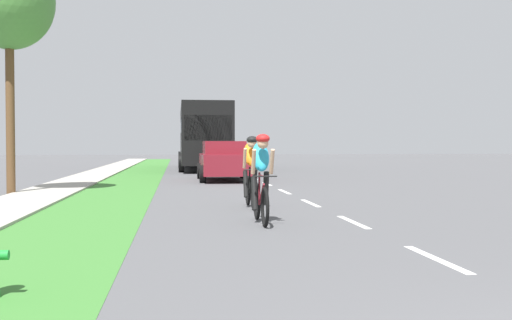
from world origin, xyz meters
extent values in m
plane|color=#4C4C4F|center=(0.00, 20.00, 0.00)|extent=(120.00, 120.00, 0.00)
cube|color=#38722D|center=(-4.88, 20.00, 0.00)|extent=(2.21, 70.00, 0.01)
cube|color=#9E998E|center=(-6.85, 20.00, 0.00)|extent=(1.73, 70.00, 0.10)
cube|color=white|center=(0.00, 4.75, 0.00)|extent=(0.12, 1.80, 0.01)
cube|color=white|center=(0.00, 8.25, 0.00)|extent=(0.12, 1.80, 0.01)
cube|color=white|center=(0.00, 11.75, 0.00)|extent=(0.12, 1.80, 0.01)
cube|color=white|center=(0.00, 15.25, 0.00)|extent=(0.12, 1.80, 0.01)
cube|color=white|center=(0.00, 18.75, 0.00)|extent=(0.12, 1.80, 0.01)
cube|color=white|center=(0.00, 22.25, 0.00)|extent=(0.12, 1.80, 0.01)
cube|color=white|center=(0.00, 25.75, 0.00)|extent=(0.12, 1.80, 0.01)
cube|color=white|center=(0.00, 29.25, 0.00)|extent=(0.12, 1.80, 0.01)
cube|color=white|center=(0.00, 32.75, 0.00)|extent=(0.12, 1.80, 0.01)
cube|color=white|center=(0.00, 36.25, 0.00)|extent=(0.12, 1.80, 0.01)
cube|color=white|center=(0.00, 39.75, 0.00)|extent=(0.12, 1.80, 0.01)
cube|color=white|center=(0.00, 43.25, 0.00)|extent=(0.12, 1.80, 0.01)
cube|color=white|center=(0.00, 46.75, 0.00)|extent=(0.12, 1.80, 0.01)
cube|color=white|center=(0.00, 50.25, 0.00)|extent=(0.12, 1.80, 0.01)
cylinder|color=#1E8C33|center=(-4.72, 3.50, 0.39)|extent=(0.12, 0.09, 0.09)
torus|color=black|center=(-1.67, 8.84, 0.34)|extent=(0.06, 0.68, 0.68)
torus|color=black|center=(-1.67, 7.80, 0.34)|extent=(0.06, 0.68, 0.68)
cylinder|color=maroon|center=(-1.67, 8.22, 0.52)|extent=(0.04, 0.59, 0.43)
cylinder|color=maroon|center=(-1.67, 8.50, 0.62)|extent=(0.04, 0.04, 0.55)
cylinder|color=maroon|center=(-1.67, 8.27, 0.85)|extent=(0.03, 0.55, 0.03)
cylinder|color=black|center=(-1.67, 7.82, 0.86)|extent=(0.42, 0.02, 0.02)
ellipsoid|color=#26A5CC|center=(-1.67, 8.34, 1.18)|extent=(0.30, 0.54, 0.63)
sphere|color=tan|center=(-1.67, 8.06, 1.42)|extent=(0.20, 0.20, 0.20)
ellipsoid|color=red|center=(-1.67, 8.06, 1.50)|extent=(0.24, 0.28, 0.16)
cylinder|color=tan|center=(-1.83, 8.06, 1.10)|extent=(0.07, 0.26, 0.45)
cylinder|color=tan|center=(-1.51, 8.06, 1.10)|extent=(0.07, 0.26, 0.45)
cylinder|color=black|center=(-1.77, 8.42, 0.52)|extent=(0.10, 0.30, 0.60)
cylinder|color=black|center=(-1.57, 8.37, 0.62)|extent=(0.10, 0.25, 0.61)
torus|color=black|center=(-1.53, 11.44, 0.34)|extent=(0.06, 0.68, 0.68)
torus|color=black|center=(-1.53, 10.40, 0.34)|extent=(0.06, 0.68, 0.68)
cylinder|color=black|center=(-1.53, 10.82, 0.52)|extent=(0.04, 0.59, 0.43)
cylinder|color=black|center=(-1.53, 11.10, 0.62)|extent=(0.04, 0.04, 0.55)
cylinder|color=black|center=(-1.53, 10.87, 0.85)|extent=(0.03, 0.55, 0.03)
cylinder|color=black|center=(-1.53, 10.42, 0.86)|extent=(0.42, 0.02, 0.02)
ellipsoid|color=orange|center=(-1.53, 10.94, 1.18)|extent=(0.30, 0.54, 0.63)
sphere|color=tan|center=(-1.53, 10.66, 1.42)|extent=(0.20, 0.20, 0.20)
ellipsoid|color=black|center=(-1.53, 10.66, 1.50)|extent=(0.24, 0.28, 0.16)
cylinder|color=tan|center=(-1.69, 10.66, 1.10)|extent=(0.07, 0.26, 0.45)
cylinder|color=tan|center=(-1.37, 10.66, 1.10)|extent=(0.07, 0.26, 0.45)
cylinder|color=black|center=(-1.63, 11.02, 0.52)|extent=(0.10, 0.30, 0.60)
cylinder|color=black|center=(-1.43, 10.97, 0.62)|extent=(0.10, 0.25, 0.61)
cube|color=maroon|center=(-1.35, 20.99, 0.64)|extent=(1.76, 4.30, 0.76)
cube|color=maroon|center=(-1.35, 21.14, 1.26)|extent=(1.55, 2.24, 0.52)
cube|color=#1E2833|center=(-1.35, 20.17, 1.24)|extent=(1.44, 0.08, 0.44)
cylinder|color=black|center=(-2.23, 19.65, 0.32)|extent=(0.22, 0.64, 0.64)
cylinder|color=black|center=(-0.47, 19.65, 0.32)|extent=(0.22, 0.64, 0.64)
cylinder|color=black|center=(-2.23, 22.32, 0.32)|extent=(0.22, 0.64, 0.64)
cylinder|color=black|center=(-0.47, 22.32, 0.32)|extent=(0.22, 0.64, 0.64)
cube|color=black|center=(-1.70, 31.85, 1.93)|extent=(2.50, 11.60, 3.10)
cube|color=#1E2833|center=(-1.70, 31.85, 2.33)|extent=(2.52, 10.67, 0.64)
cube|color=#1E2833|center=(-1.70, 26.08, 2.18)|extent=(2.25, 0.06, 1.20)
cylinder|color=black|center=(-2.95, 28.08, 0.48)|extent=(0.28, 0.96, 0.96)
cylinder|color=black|center=(-0.45, 28.08, 0.48)|extent=(0.28, 0.96, 0.96)
cylinder|color=black|center=(-2.95, 35.04, 0.48)|extent=(0.28, 0.96, 0.96)
cylinder|color=black|center=(-0.45, 35.04, 0.48)|extent=(0.28, 0.96, 0.96)
cylinder|color=brown|center=(-7.78, 15.41, 2.21)|extent=(0.24, 0.24, 4.43)
ellipsoid|color=#478438|center=(-7.78, 15.41, 5.42)|extent=(2.48, 2.48, 2.73)
camera|label=1|loc=(-3.12, -2.21, 1.40)|focal=42.22mm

